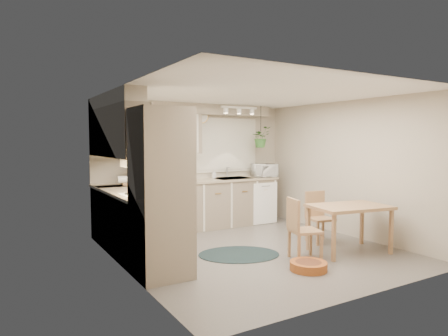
% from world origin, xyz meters
% --- Properties ---
extents(floor, '(4.20, 4.20, 0.00)m').
position_xyz_m(floor, '(0.00, 0.00, 0.00)').
color(floor, '#645E58').
rests_on(floor, ground).
extents(ceiling, '(4.20, 4.20, 0.00)m').
position_xyz_m(ceiling, '(0.00, 0.00, 2.40)').
color(ceiling, white).
rests_on(ceiling, wall_back).
extents(wall_back, '(4.00, 0.04, 2.40)m').
position_xyz_m(wall_back, '(0.00, 2.10, 1.20)').
color(wall_back, '#B5A995').
rests_on(wall_back, floor).
extents(wall_front, '(4.00, 0.04, 2.40)m').
position_xyz_m(wall_front, '(0.00, -2.10, 1.20)').
color(wall_front, '#B5A995').
rests_on(wall_front, floor).
extents(wall_left, '(0.04, 4.20, 2.40)m').
position_xyz_m(wall_left, '(-2.00, 0.00, 1.20)').
color(wall_left, '#B5A995').
rests_on(wall_left, floor).
extents(wall_right, '(0.04, 4.20, 2.40)m').
position_xyz_m(wall_right, '(2.00, 0.00, 1.20)').
color(wall_right, '#B5A995').
rests_on(wall_right, floor).
extents(base_cab_left, '(0.60, 1.85, 0.90)m').
position_xyz_m(base_cab_left, '(-1.70, 0.88, 0.45)').
color(base_cab_left, gray).
rests_on(base_cab_left, floor).
extents(base_cab_back, '(3.60, 0.60, 0.90)m').
position_xyz_m(base_cab_back, '(-0.20, 1.80, 0.45)').
color(base_cab_back, gray).
rests_on(base_cab_back, floor).
extents(counter_left, '(0.64, 1.89, 0.04)m').
position_xyz_m(counter_left, '(-1.69, 0.88, 0.92)').
color(counter_left, tan).
rests_on(counter_left, base_cab_left).
extents(counter_back, '(3.64, 0.64, 0.04)m').
position_xyz_m(counter_back, '(-0.20, 1.79, 0.92)').
color(counter_back, tan).
rests_on(counter_back, base_cab_back).
extents(oven_stack, '(0.65, 0.65, 2.10)m').
position_xyz_m(oven_stack, '(-1.68, -0.38, 1.05)').
color(oven_stack, gray).
rests_on(oven_stack, floor).
extents(wall_oven_face, '(0.02, 0.56, 0.58)m').
position_xyz_m(wall_oven_face, '(-1.35, -0.38, 1.05)').
color(wall_oven_face, white).
rests_on(wall_oven_face, oven_stack).
extents(upper_cab_left, '(0.35, 2.00, 0.75)m').
position_xyz_m(upper_cab_left, '(-1.82, 1.00, 1.83)').
color(upper_cab_left, gray).
rests_on(upper_cab_left, wall_left).
extents(upper_cab_back, '(2.00, 0.35, 0.75)m').
position_xyz_m(upper_cab_back, '(-1.00, 1.93, 1.83)').
color(upper_cab_back, gray).
rests_on(upper_cab_back, wall_back).
extents(soffit_left, '(0.30, 2.00, 0.20)m').
position_xyz_m(soffit_left, '(-1.85, 1.00, 2.30)').
color(soffit_left, '#B5A995').
rests_on(soffit_left, wall_left).
extents(soffit_back, '(3.60, 0.30, 0.20)m').
position_xyz_m(soffit_back, '(-0.20, 1.95, 2.30)').
color(soffit_back, '#B5A995').
rests_on(soffit_back, wall_back).
extents(cooktop, '(0.52, 0.58, 0.02)m').
position_xyz_m(cooktop, '(-1.68, 0.30, 0.94)').
color(cooktop, white).
rests_on(cooktop, counter_left).
extents(range_hood, '(0.40, 0.60, 0.14)m').
position_xyz_m(range_hood, '(-1.70, 0.30, 1.40)').
color(range_hood, white).
rests_on(range_hood, upper_cab_left).
extents(window_blinds, '(1.40, 0.02, 1.00)m').
position_xyz_m(window_blinds, '(0.70, 2.07, 1.60)').
color(window_blinds, white).
rests_on(window_blinds, wall_back).
extents(window_frame, '(1.50, 0.02, 1.10)m').
position_xyz_m(window_frame, '(0.70, 2.08, 1.60)').
color(window_frame, beige).
rests_on(window_frame, wall_back).
extents(sink, '(0.70, 0.48, 0.10)m').
position_xyz_m(sink, '(0.70, 1.80, 0.90)').
color(sink, '#AEB1B6').
rests_on(sink, counter_back).
extents(dishwasher_front, '(0.58, 0.02, 0.83)m').
position_xyz_m(dishwasher_front, '(1.30, 1.49, 0.42)').
color(dishwasher_front, white).
rests_on(dishwasher_front, base_cab_back).
extents(track_light_bar, '(0.80, 0.04, 0.04)m').
position_xyz_m(track_light_bar, '(0.70, 1.55, 2.33)').
color(track_light_bar, white).
rests_on(track_light_bar, ceiling).
extents(wall_clock, '(0.30, 0.03, 0.30)m').
position_xyz_m(wall_clock, '(0.15, 2.07, 2.18)').
color(wall_clock, gold).
rests_on(wall_clock, wall_back).
extents(dining_table, '(1.25, 0.94, 0.72)m').
position_xyz_m(dining_table, '(1.19, -0.79, 0.36)').
color(dining_table, tan).
rests_on(dining_table, floor).
extents(chair_left, '(0.52, 0.52, 0.88)m').
position_xyz_m(chair_left, '(0.35, -0.74, 0.44)').
color(chair_left, tan).
rests_on(chair_left, floor).
extents(chair_back, '(0.46, 0.46, 0.84)m').
position_xyz_m(chair_back, '(1.23, -0.15, 0.42)').
color(chair_back, tan).
rests_on(chair_back, floor).
extents(braided_rug, '(1.48, 1.33, 0.01)m').
position_xyz_m(braided_rug, '(-0.33, -0.06, 0.01)').
color(braided_rug, black).
rests_on(braided_rug, floor).
extents(pet_bed, '(0.55, 0.55, 0.11)m').
position_xyz_m(pet_bed, '(0.07, -1.13, 0.06)').
color(pet_bed, '#A24F20').
rests_on(pet_bed, floor).
extents(microwave, '(0.54, 0.37, 0.33)m').
position_xyz_m(microwave, '(1.42, 1.70, 1.11)').
color(microwave, white).
rests_on(microwave, counter_back).
extents(soap_bottle, '(0.11, 0.18, 0.08)m').
position_xyz_m(soap_bottle, '(0.36, 1.95, 0.98)').
color(soap_bottle, white).
rests_on(soap_bottle, counter_back).
extents(hanging_plant, '(0.43, 0.47, 0.33)m').
position_xyz_m(hanging_plant, '(1.32, 1.70, 1.72)').
color(hanging_plant, '#356D2B').
rests_on(hanging_plant, ceiling).
extents(coffee_maker, '(0.20, 0.24, 0.33)m').
position_xyz_m(coffee_maker, '(-1.24, 1.80, 1.11)').
color(coffee_maker, black).
rests_on(coffee_maker, counter_back).
extents(toaster, '(0.30, 0.19, 0.17)m').
position_xyz_m(toaster, '(-0.65, 1.82, 1.02)').
color(toaster, '#AEB1B6').
rests_on(toaster, counter_back).
extents(knife_block, '(0.12, 0.12, 0.23)m').
position_xyz_m(knife_block, '(-0.43, 1.85, 1.06)').
color(knife_block, tan).
rests_on(knife_block, counter_back).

